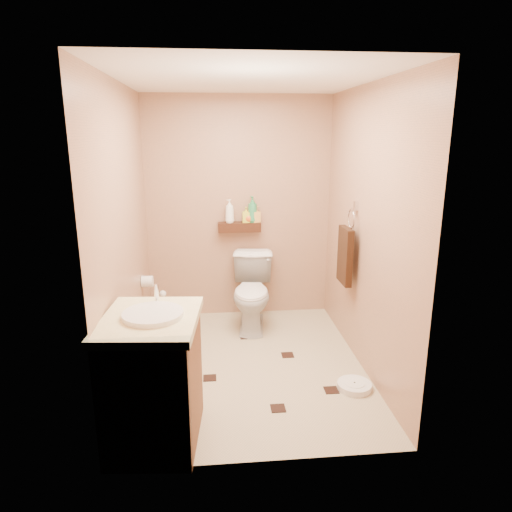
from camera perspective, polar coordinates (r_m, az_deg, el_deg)
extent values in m
plane|color=#BDB18A|center=(4.19, -0.93, -13.42)|extent=(2.50, 2.50, 0.00)
cube|color=#A3765D|center=(5.00, -2.16, 5.85)|extent=(2.00, 0.04, 2.40)
cube|color=#A3765D|center=(2.57, 1.23, -3.10)|extent=(2.00, 0.04, 2.40)
cube|color=#A3765D|center=(3.83, -16.12, 2.40)|extent=(0.04, 2.50, 2.40)
cube|color=#A3765D|center=(3.98, 13.53, 3.04)|extent=(0.04, 2.50, 2.40)
cube|color=white|center=(3.71, -1.10, 21.26)|extent=(2.00, 2.50, 0.02)
cube|color=#3E1C11|center=(4.95, -2.09, 3.65)|extent=(0.46, 0.14, 0.10)
cube|color=black|center=(4.01, -5.80, -14.92)|extent=(0.11, 0.11, 0.01)
cube|color=black|center=(4.36, 3.96, -12.24)|extent=(0.11, 0.11, 0.01)
cube|color=black|center=(3.62, 2.77, -18.47)|extent=(0.11, 0.11, 0.01)
cube|color=black|center=(4.67, -8.50, -10.45)|extent=(0.11, 0.11, 0.01)
cube|color=black|center=(3.87, 9.39, -16.20)|extent=(0.11, 0.11, 0.01)
cube|color=black|center=(4.71, -1.31, -10.05)|extent=(0.11, 0.11, 0.01)
imported|color=white|center=(4.81, -0.47, -4.59)|extent=(0.51, 0.79, 0.77)
cube|color=brown|center=(3.18, -12.63, -15.25)|extent=(0.61, 0.73, 0.83)
cube|color=#FDF6B6|center=(2.98, -13.12, -7.88)|extent=(0.66, 0.77, 0.05)
cylinder|color=white|center=(2.97, -12.75, -7.30)|extent=(0.38, 0.38, 0.05)
cylinder|color=silver|center=(3.16, -12.32, -4.53)|extent=(0.03, 0.03, 0.13)
cylinder|color=white|center=(3.92, 12.19, -15.59)|extent=(0.35, 0.35, 0.05)
cylinder|color=white|center=(3.90, 12.21, -15.24)|extent=(0.17, 0.17, 0.01)
cylinder|color=#18625C|center=(4.94, -11.37, -8.44)|extent=(0.10, 0.10, 0.11)
cylinder|color=white|center=(4.86, -11.50, -6.28)|extent=(0.02, 0.02, 0.31)
sphere|color=white|center=(4.81, -11.59, -4.66)|extent=(0.07, 0.07, 0.07)
cube|color=silver|center=(4.17, 12.38, 6.17)|extent=(0.03, 0.06, 0.08)
torus|color=silver|center=(4.18, 11.83, 4.56)|extent=(0.02, 0.19, 0.19)
cube|color=#341C0F|center=(4.24, 11.07, 0.04)|extent=(0.06, 0.30, 0.52)
cylinder|color=white|center=(4.59, -13.43, -3.11)|extent=(0.11, 0.11, 0.11)
cylinder|color=silver|center=(4.58, -13.97, -2.41)|extent=(0.04, 0.02, 0.02)
imported|color=white|center=(4.91, -3.32, 5.64)|extent=(0.14, 0.14, 0.25)
imported|color=yellow|center=(4.93, -1.25, 5.20)|extent=(0.08, 0.08, 0.17)
imported|color=orange|center=(4.94, -0.93, 4.99)|extent=(0.14, 0.14, 0.13)
imported|color=#2E8A52|center=(4.93, -0.44, 5.86)|extent=(0.14, 0.14, 0.28)
imported|color=#F0B350|center=(4.94, -0.01, 5.25)|extent=(0.10, 0.10, 0.17)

